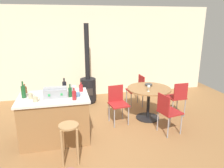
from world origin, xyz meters
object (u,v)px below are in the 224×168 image
bottle_3 (64,86)px  bottle_6 (23,91)px  bottle_4 (71,90)px  cup_3 (74,88)px  dining_table (149,95)px  kitchen_island (55,118)px  bottle_5 (81,88)px  cup_0 (35,99)px  folding_chair_right (177,96)px  toolbox (55,92)px  folding_chair_far (118,101)px  cup_1 (78,94)px  folding_chair_near (137,88)px  wood_stove (88,85)px  wine_glass (149,87)px  cup_2 (31,96)px  serving_bowl (149,84)px  cup_4 (53,90)px  folding_chair_left (168,110)px  bottle_1 (74,95)px  bottle_0 (70,92)px  bottle_2 (25,90)px  wooden_stool (69,135)px

bottle_3 → bottle_6: bottle_6 is taller
bottle_4 → bottle_6: (-0.87, 0.01, 0.04)m
cup_3 → bottle_3: bearing=178.6°
dining_table → kitchen_island: bearing=-167.0°
bottle_5 → cup_0: bottle_5 is taller
folding_chair_right → toolbox: 2.92m
bottle_5 → folding_chair_right: bearing=6.6°
folding_chair_far → cup_1: (-0.92, -0.57, 0.44)m
folding_chair_near → wood_stove: bearing=157.8°
dining_table → wood_stove: bearing=133.1°
bottle_3 → bottle_6: bearing=-163.9°
bottle_3 → wine_glass: bearing=0.1°
cup_2 → serving_bowl: (2.60, 0.70, -0.15)m
toolbox → cup_4: toolbox is taller
folding_chair_left → cup_0: cup_0 is taller
bottle_6 → cup_2: size_ratio=2.83×
bottle_1 → cup_3: bottle_1 is taller
bottle_0 → bottle_2: bearing=154.1°
bottle_0 → bottle_5: bearing=51.7°
bottle_2 → bottle_0: bearing=-25.9°
wood_stove → bottle_5: wood_stove is taller
bottle_1 → bottle_4: bearing=97.6°
folding_chair_near → bottle_2: bottle_2 is taller
wood_stove → toolbox: wood_stove is taller
bottle_2 → cup_1: bottle_2 is taller
toolbox → bottle_3: bottle_3 is taller
cup_2 → cup_0: bearing=-60.8°
bottle_0 → bottle_5: size_ratio=1.32×
bottle_4 → folding_chair_far: bearing=22.1°
wooden_stool → toolbox: size_ratio=1.54×
kitchen_island → bottle_4: (0.34, 0.04, 0.53)m
bottle_2 → cup_4: bearing=-4.3°
cup_1 → cup_2: cup_2 is taller
bottle_2 → cup_3: bottle_2 is taller
kitchen_island → wood_stove: (0.87, 1.86, 0.08)m
cup_0 → cup_3: cup_3 is taller
dining_table → bottle_4: size_ratio=4.69×
folding_chair_right → folding_chair_left: bearing=-130.6°
bottle_3 → cup_0: bearing=-136.5°
folding_chair_near → serving_bowl: (0.04, -0.67, 0.31)m
bottle_6 → cup_4: bottle_6 is taller
cup_1 → wine_glass: 1.63m
folding_chair_left → cup_3: size_ratio=7.88×
wooden_stool → folding_chair_near: (1.91, 2.13, 0.01)m
wood_stove → kitchen_island: bearing=-115.0°
toolbox → cup_2: 0.45m
folding_chair_far → bottle_0: size_ratio=3.45×
bottle_5 → cup_0: size_ratio=1.57×
toolbox → wine_glass: bearing=8.9°
bottle_5 → cup_4: size_ratio=1.65×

